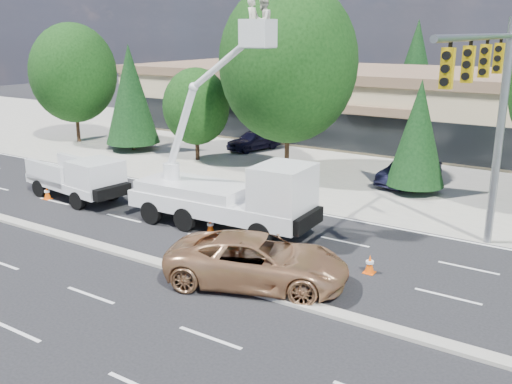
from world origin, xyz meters
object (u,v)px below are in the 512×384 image
Objects in this scene: signal_mast at (494,101)px; minivan at (258,261)px; bucket_truck at (233,185)px; utility_pickup at (80,182)px.

signal_mast is 10.14m from minivan.
bucket_truck is 1.57× the size of minivan.
utility_pickup is at bearing -171.34° from signal_mast.
utility_pickup is 1.00× the size of minivan.
signal_mast is 10.82m from bucket_truck.
signal_mast is 1.03× the size of bucket_truck.
utility_pickup is (-19.05, -2.90, -5.11)m from signal_mast.
bucket_truck is at bearing 24.61° from minivan.
utility_pickup is 9.36m from bucket_truck.
bucket_truck is 5.78m from minivan.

